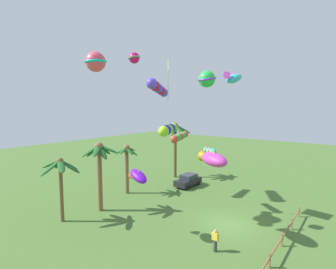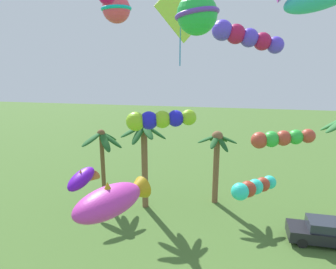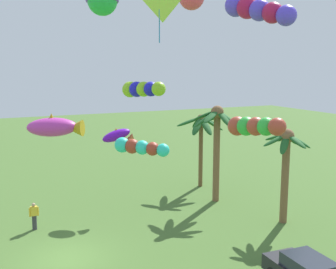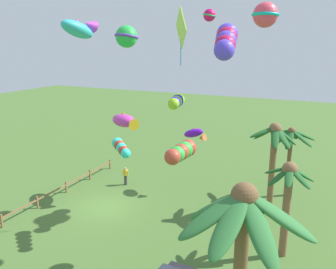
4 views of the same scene
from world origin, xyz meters
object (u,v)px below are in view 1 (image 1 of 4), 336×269
(kite_tube_7, at_px, (179,137))
(palm_tree_0, at_px, (126,158))
(kite_fish_2, at_px, (138,176))
(palm_tree_1, at_px, (99,160))
(palm_tree_3, at_px, (60,172))
(parked_car_0, at_px, (188,180))
(kite_tube_3, at_px, (157,88))
(kite_tube_4, at_px, (210,151))
(spectator_0, at_px, (215,240))
(kite_ball_5, at_px, (207,79))
(kite_ball_6, at_px, (96,62))
(kite_fish_0, at_px, (233,78))
(kite_fish_8, at_px, (213,159))
(kite_ball_9, at_px, (134,58))
(palm_tree_2, at_px, (175,135))
(kite_diamond_1, at_px, (168,75))
(kite_tube_10, at_px, (168,129))

(kite_tube_7, bearing_deg, palm_tree_0, 125.03)
(kite_tube_7, bearing_deg, kite_fish_2, -162.62)
(palm_tree_1, bearing_deg, palm_tree_3, 167.23)
(parked_car_0, relative_size, kite_tube_3, 0.97)
(parked_car_0, relative_size, kite_tube_4, 1.89)
(spectator_0, distance_m, kite_ball_5, 12.71)
(parked_car_0, bearing_deg, kite_fish_2, -163.67)
(kite_ball_6, bearing_deg, kite_fish_0, -42.71)
(kite_fish_0, relative_size, kite_fish_2, 1.14)
(kite_fish_0, bearing_deg, kite_fish_8, -169.32)
(kite_ball_6, distance_m, kite_ball_9, 3.80)
(kite_fish_0, distance_m, kite_ball_9, 9.66)
(palm_tree_2, relative_size, kite_fish_0, 2.91)
(kite_tube_3, bearing_deg, palm_tree_1, 164.45)
(kite_ball_6, height_order, kite_tube_7, kite_ball_6)
(palm_tree_1, distance_m, kite_fish_8, 11.23)
(spectator_0, bearing_deg, palm_tree_0, 70.01)
(kite_ball_9, bearing_deg, kite_diamond_1, -8.72)
(parked_car_0, height_order, kite_fish_0, kite_fish_0)
(kite_diamond_1, distance_m, kite_ball_9, 3.87)
(kite_ball_5, bearing_deg, kite_ball_9, 140.38)
(kite_ball_6, distance_m, kite_fish_8, 12.67)
(palm_tree_0, bearing_deg, kite_diamond_1, -103.92)
(kite_fish_0, height_order, kite_fish_8, kite_fish_0)
(palm_tree_3, xyz_separation_m, kite_fish_2, (1.95, -7.30, 0.36))
(palm_tree_0, xyz_separation_m, kite_ball_9, (-5.51, -6.76, 9.73))
(palm_tree_0, height_order, palm_tree_1, palm_tree_1)
(kite_fish_2, height_order, kite_tube_7, kite_tube_7)
(kite_fish_8, bearing_deg, kite_fish_0, 10.68)
(kite_tube_7, bearing_deg, kite_tube_3, 144.74)
(kite_diamond_1, bearing_deg, parked_car_0, 20.11)
(kite_tube_3, bearing_deg, kite_fish_8, -117.44)
(palm_tree_3, height_order, kite_diamond_1, kite_diamond_1)
(spectator_0, bearing_deg, kite_tube_10, 68.24)
(kite_fish_0, bearing_deg, palm_tree_1, 128.99)
(palm_tree_2, bearing_deg, kite_ball_5, -134.00)
(palm_tree_3, distance_m, kite_tube_10, 10.00)
(kite_tube_3, xyz_separation_m, kite_tube_10, (-4.10, -4.53, -4.02))
(kite_fish_8, bearing_deg, kite_tube_7, 48.38)
(palm_tree_2, distance_m, kite_tube_10, 14.10)
(kite_diamond_1, bearing_deg, kite_fish_0, -42.08)
(kite_tube_7, distance_m, kite_fish_8, 10.35)
(spectator_0, distance_m, kite_ball_9, 14.85)
(palm_tree_1, xyz_separation_m, kite_fish_8, (1.76, -11.02, 1.19))
(kite_ball_6, bearing_deg, palm_tree_2, 9.41)
(kite_fish_2, distance_m, kite_ball_5, 9.94)
(palm_tree_1, relative_size, kite_tube_4, 3.20)
(kite_tube_3, bearing_deg, kite_diamond_1, -129.82)
(kite_fish_2, xyz_separation_m, kite_tube_10, (4.05, 0.15, 3.24))
(kite_ball_5, xyz_separation_m, kite_ball_6, (-5.57, 7.63, 1.46))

